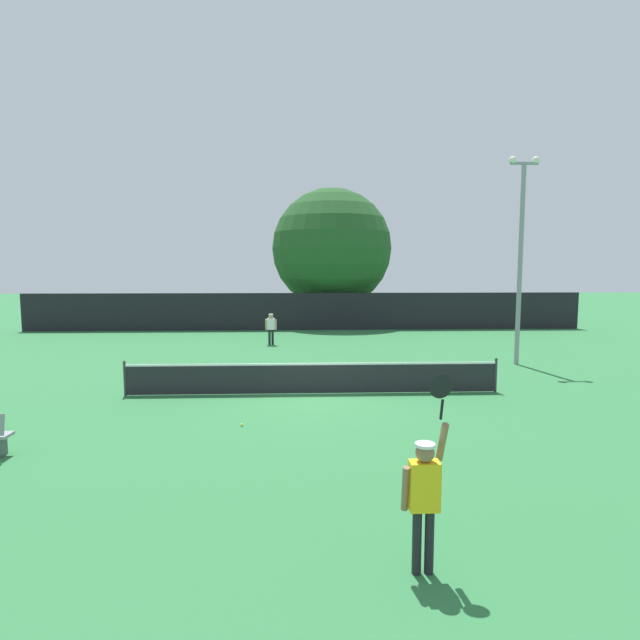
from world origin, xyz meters
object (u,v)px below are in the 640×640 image
player_receiving (271,326)px  large_tree (332,249)px  player_serving (425,487)px  tennis_ball (242,425)px  light_pole (521,248)px  parked_car_near (190,309)px

player_receiving → large_tree: large_tree is taller
player_serving → player_receiving: player_serving is taller
tennis_ball → light_pole: (10.14, 7.59, 4.60)m
tennis_ball → parked_car_near: (-6.61, 25.50, 0.74)m
player_receiving → tennis_ball: 13.21m
player_receiving → parked_car_near: (-6.63, 12.32, -0.17)m
player_receiving → light_pole: bearing=151.1°
player_receiving → large_tree: size_ratio=0.17×
player_serving → light_pole: (7.14, 13.77, 3.50)m
player_receiving → light_pole: light_pole is taller
tennis_ball → large_tree: large_tree is taller
player_receiving → parked_car_near: bearing=-61.7°
player_serving → light_pole: light_pole is taller
light_pole → parked_car_near: (-16.74, 17.91, -3.86)m
light_pole → large_tree: large_tree is taller
player_receiving → light_pole: size_ratio=0.19×
tennis_ball → light_pole: 13.47m
light_pole → large_tree: bearing=113.0°
tennis_ball → parked_car_near: bearing=104.5°
player_receiving → large_tree: 11.12m
large_tree → parked_car_near: 11.49m
player_serving → light_pole: bearing=62.6°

